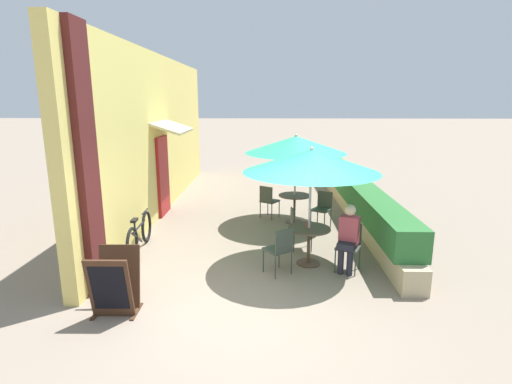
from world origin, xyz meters
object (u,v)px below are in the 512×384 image
Objects in this scene: cafe_chair_mid_left at (323,206)px; cafe_chair_mid_right at (268,199)px; patio_table_near at (309,237)px; menu_board at (115,283)px; seated_patron_near_left at (348,236)px; patio_umbrella_near at (311,161)px; patio_umbrella_mid at (296,145)px; cafe_chair_near_right at (298,226)px; coffee_cup_near at (308,224)px; cafe_chair_near_back at (280,247)px; patio_table_mid at (295,202)px; cafe_chair_near_left at (349,243)px; bicycle_leaning at (140,235)px.

cafe_chair_mid_left is 1.00× the size of cafe_chair_mid_right.
patio_table_near is 0.85× the size of menu_board.
seated_patron_near_left is at bearing 125.69° from cafe_chair_mid_left.
patio_umbrella_near is 1.00× the size of patio_umbrella_mid.
patio_table_near is at bearing 5.89° from cafe_chair_near_right.
patio_umbrella_mid is 2.62× the size of menu_board.
cafe_chair_mid_right reaches higher than coffee_cup_near.
patio_umbrella_near reaches higher than cafe_chair_near_right.
cafe_chair_near_back is 3.46m from patio_umbrella_mid.
cafe_chair_near_right is (-0.16, 0.73, -1.46)m from patio_umbrella_near.
patio_table_mid is at bearing 5.89° from cafe_chair_mid_left.
cafe_chair_near_right is 1.00× the size of cafe_chair_mid_left.
patio_umbrella_near is 2.61m from patio_umbrella_mid.
seated_patron_near_left is 3.30m from patio_umbrella_mid.
coffee_cup_near is (-0.72, 0.30, 0.24)m from cafe_chair_near_left.
menu_board reaches higher than cafe_chair_near_back.
patio_table_mid is (-0.09, 2.61, -1.45)m from patio_umbrella_near.
cafe_chair_mid_right is at bearing 57.18° from cafe_chair_near_back.
cafe_chair_near_right is 0.35× the size of patio_umbrella_mid.
patio_table_near is 3.44m from bicycle_leaning.
seated_patron_near_left is 3.96m from menu_board.
coffee_cup_near is 2.55m from patio_table_mid.
patio_umbrella_mid is at bearing 45.46° from cafe_chair_near_back.
coffee_cup_near reaches higher than bicycle_leaning.
cafe_chair_near_back is at bearing -23.07° from bicycle_leaning.
bicycle_leaning is (-3.29, -2.06, -1.62)m from patio_umbrella_mid.
patio_table_near is at bearing -135.00° from patio_umbrella_near.
cafe_chair_mid_left is (0.57, 2.26, -1.46)m from patio_umbrella_near.
seated_patron_near_left is at bearing -75.58° from patio_umbrella_mid.
patio_table_near is 0.92× the size of cafe_chair_mid_left.
cafe_chair_near_right reaches higher than bicycle_leaning.
cafe_chair_near_right is at bearing -41.42° from cafe_chair_mid_right.
seated_patron_near_left reaches higher than cafe_chair_near_right.
menu_board is (-2.23, -4.81, -0.05)m from cafe_chair_mid_right.
bicycle_leaning is 1.90× the size of menu_board.
patio_table_near is at bearing 109.51° from cafe_chair_mid_left.
coffee_cup_near is at bearing -42.02° from cafe_chair_mid_right.
cafe_chair_near_right is 0.72m from coffee_cup_near.
patio_umbrella_mid is (0.06, 1.88, 1.46)m from cafe_chair_near_right.
cafe_chair_mid_right is at bearing 152.34° from patio_table_mid.
patio_umbrella_mid reaches higher than cafe_chair_near_left.
patio_umbrella_near and patio_umbrella_mid have the same top height.
coffee_cup_near is 3.56m from menu_board.
patio_table_mid is (-0.09, 2.61, 0.00)m from patio_table_near.
coffee_cup_near is at bearing 108.84° from cafe_chair_mid_left.
cafe_chair_near_left is at bearing -22.49° from coffee_cup_near.
cafe_chair_near_right is at bearing -24.11° from cafe_chair_near_left.
patio_umbrella_mid is at bearing 29.27° from bicycle_leaning.
bicycle_leaning is at bearing 170.73° from patio_table_near.
cafe_chair_near_left reaches higher than patio_table_near.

